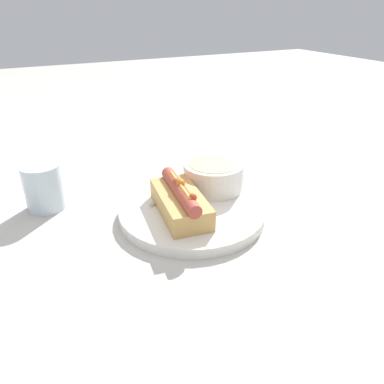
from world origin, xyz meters
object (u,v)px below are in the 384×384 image
(hot_dog, at_px, (180,201))
(spoon, at_px, (185,179))
(soup_bowl, at_px, (213,175))
(drinking_glass, at_px, (44,187))

(hot_dog, xyz_separation_m, spoon, (-0.12, 0.07, -0.02))
(hot_dog, distance_m, soup_bowl, 0.12)
(hot_dog, distance_m, spoon, 0.14)
(spoon, distance_m, drinking_glass, 0.28)
(soup_bowl, height_order, drinking_glass, drinking_glass)
(spoon, xyz_separation_m, drinking_glass, (-0.05, -0.27, 0.02))
(soup_bowl, distance_m, spoon, 0.07)
(drinking_glass, bearing_deg, spoon, 80.25)
(soup_bowl, relative_size, drinking_glass, 1.35)
(soup_bowl, xyz_separation_m, spoon, (-0.06, -0.03, -0.03))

